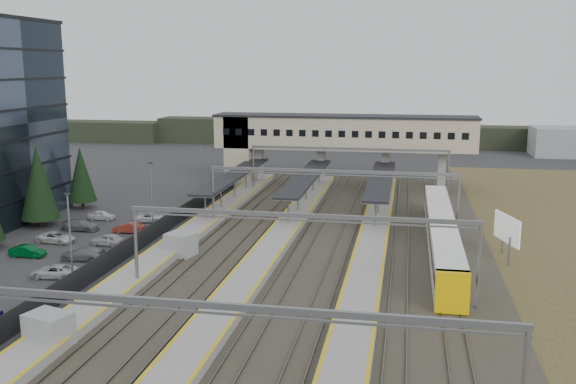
% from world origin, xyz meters
% --- Properties ---
extents(ground, '(220.00, 220.00, 0.00)m').
position_xyz_m(ground, '(0.00, 0.00, 0.00)').
color(ground, '#2B2B2D').
rests_on(ground, ground).
extents(car_park, '(10.54, 44.61, 1.28)m').
position_xyz_m(car_park, '(-13.30, -7.12, 0.60)').
color(car_park, '#ADAEB1').
rests_on(car_park, ground).
extents(lampposts, '(0.50, 53.25, 8.07)m').
position_xyz_m(lampposts, '(-8.00, 1.25, 4.34)').
color(lampposts, slate).
rests_on(lampposts, ground).
extents(fence, '(0.08, 90.00, 2.00)m').
position_xyz_m(fence, '(-6.50, 5.00, 1.00)').
color(fence, '#26282B').
rests_on(fence, ground).
extents(relay_cabin_near, '(3.39, 2.87, 2.42)m').
position_xyz_m(relay_cabin_near, '(-3.00, -20.15, 1.21)').
color(relay_cabin_near, '#95969A').
rests_on(relay_cabin_near, ground).
extents(relay_cabin_far, '(3.16, 2.84, 2.44)m').
position_xyz_m(relay_cabin_far, '(-1.46, 1.27, 1.22)').
color(relay_cabin_far, '#95969A').
rests_on(relay_cabin_far, ground).
extents(rail_corridor, '(34.00, 90.00, 0.92)m').
position_xyz_m(rail_corridor, '(9.34, 5.00, 0.29)').
color(rail_corridor, '#343128').
rests_on(rail_corridor, ground).
extents(canopies, '(23.10, 30.00, 3.28)m').
position_xyz_m(canopies, '(7.00, 27.00, 3.92)').
color(canopies, black).
rests_on(canopies, ground).
extents(footbridge, '(40.40, 6.40, 11.20)m').
position_xyz_m(footbridge, '(7.70, 42.00, 7.93)').
color(footbridge, '#B6A491').
rests_on(footbridge, ground).
extents(gantries, '(28.40, 62.28, 7.17)m').
position_xyz_m(gantries, '(12.00, 3.00, 6.00)').
color(gantries, slate).
rests_on(gantries, ground).
extents(train, '(2.59, 35.93, 3.26)m').
position_xyz_m(train, '(24.00, 7.99, 1.85)').
color(train, white).
rests_on(train, ground).
extents(billboard, '(1.72, 5.20, 4.47)m').
position_xyz_m(billboard, '(30.08, 6.30, 2.96)').
color(billboard, slate).
rests_on(billboard, ground).
extents(treeline_far, '(170.00, 19.00, 7.00)m').
position_xyz_m(treeline_far, '(23.81, 92.28, 2.95)').
color(treeline_far, black).
rests_on(treeline_far, ground).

